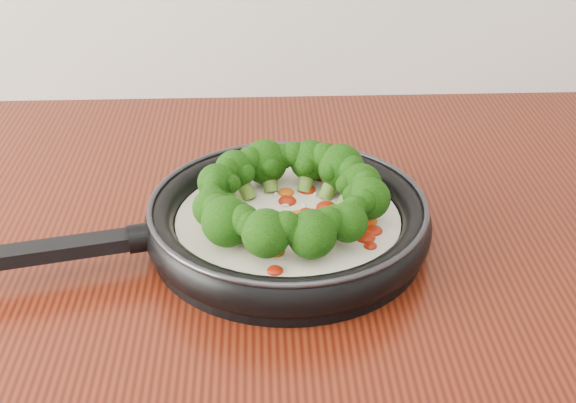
{
  "coord_description": "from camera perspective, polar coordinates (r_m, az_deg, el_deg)",
  "views": [
    {
      "loc": [
        -0.07,
        0.4,
        1.35
      ],
      "look_at": [
        -0.05,
        1.09,
        0.95
      ],
      "focal_mm": 48.51,
      "sensor_mm": 36.0,
      "label": 1
    }
  ],
  "objects": [
    {
      "name": "skillet",
      "position": [
        0.8,
        -0.13,
        -1.01
      ],
      "size": [
        0.49,
        0.36,
        0.09
      ],
      "color": "black",
      "rests_on": "counter"
    }
  ]
}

